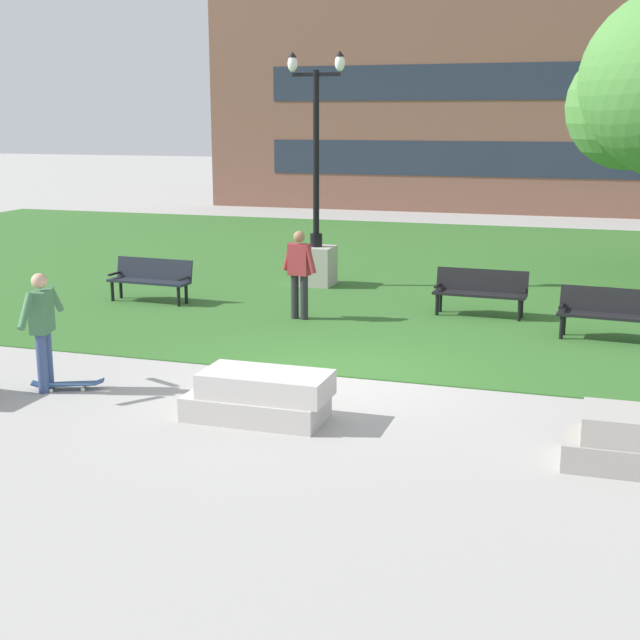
{
  "coord_description": "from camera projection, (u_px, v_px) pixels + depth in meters",
  "views": [
    {
      "loc": [
        3.71,
        -12.4,
        3.84
      ],
      "look_at": [
        0.19,
        -1.4,
        1.2
      ],
      "focal_mm": 50.0,
      "sensor_mm": 36.0,
      "label": 1
    }
  ],
  "objects": [
    {
      "name": "building_facade_distant",
      "position": [
        486.0,
        75.0,
        35.35
      ],
      "size": [
        23.51,
        1.03,
        10.98
      ],
      "color": "brown",
      "rests_on": "ground"
    },
    {
      "name": "person_skateboarder",
      "position": [
        42.0,
        325.0,
        12.59
      ],
      "size": [
        0.34,
        1.35,
        1.71
      ],
      "color": "#384C7A",
      "rests_on": "ground"
    },
    {
      "name": "person_bystander_near_lawn",
      "position": [
        299.0,
        270.0,
        17.05
      ],
      "size": [
        0.76,
        0.32,
        1.71
      ],
      "color": "#28282D",
      "rests_on": "grass_lawn"
    },
    {
      "name": "ground_plane",
      "position": [
        336.0,
        377.0,
        13.47
      ],
      "size": [
        140.0,
        140.0,
        0.0
      ],
      "primitive_type": "plane",
      "color": "#A3A09B"
    },
    {
      "name": "concrete_block_left",
      "position": [
        260.0,
        396.0,
        11.52
      ],
      "size": [
        1.87,
        0.9,
        0.64
      ],
      "color": "#BCB7B2",
      "rests_on": "ground"
    },
    {
      "name": "grass_lawn",
      "position": [
        449.0,
        270.0,
        22.76
      ],
      "size": [
        40.0,
        20.0,
        0.02
      ],
      "primitive_type": "cube",
      "color": "#336628",
      "rests_on": "ground"
    },
    {
      "name": "park_bench_far_right",
      "position": [
        481.0,
        289.0,
        17.45
      ],
      "size": [
        1.81,
        0.58,
        0.9
      ],
      "color": "black",
      "rests_on": "grass_lawn"
    },
    {
      "name": "lamp_post_right",
      "position": [
        316.0,
        240.0,
        20.51
      ],
      "size": [
        1.32,
        0.8,
        5.24
      ],
      "color": "#ADA89E",
      "rests_on": "grass_lawn"
    },
    {
      "name": "park_bench_near_right",
      "position": [
        151.0,
        277.0,
        18.79
      ],
      "size": [
        1.83,
        0.63,
        0.9
      ],
      "color": "#1E232D",
      "rests_on": "grass_lawn"
    },
    {
      "name": "park_bench_far_left",
      "position": [
        612.0,
        311.0,
        15.53
      ],
      "size": [
        1.84,
        0.67,
        0.9
      ],
      "color": "black",
      "rests_on": "grass_lawn"
    },
    {
      "name": "skateboard",
      "position": [
        68.0,
        384.0,
        12.82
      ],
      "size": [
        1.01,
        0.61,
        0.14
      ],
      "color": "#2D4C75",
      "rests_on": "ground"
    }
  ]
}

